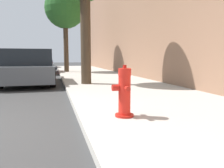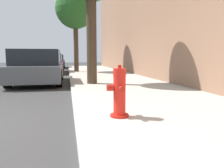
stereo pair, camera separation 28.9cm
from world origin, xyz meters
name	(u,v)px [view 1 (the left image)]	position (x,y,z in m)	size (l,w,h in m)	color
sidewalk_slab	(186,116)	(3.71, 0.00, 0.06)	(3.48, 40.00, 0.11)	#B7B2A8
fire_hydrant	(124,93)	(2.66, 0.08, 0.48)	(0.34, 0.36, 0.80)	red
parked_car_near	(30,68)	(0.76, 5.79, 0.63)	(1.87, 3.96, 1.31)	#4C5156
parked_car_mid	(39,64)	(0.77, 11.60, 0.61)	(1.71, 4.36, 1.25)	maroon
parked_car_far	(42,62)	(0.71, 17.88, 0.61)	(1.85, 4.59, 1.23)	navy
street_tree_far	(65,9)	(2.45, 10.90, 3.94)	(2.43, 2.43, 5.08)	#423323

